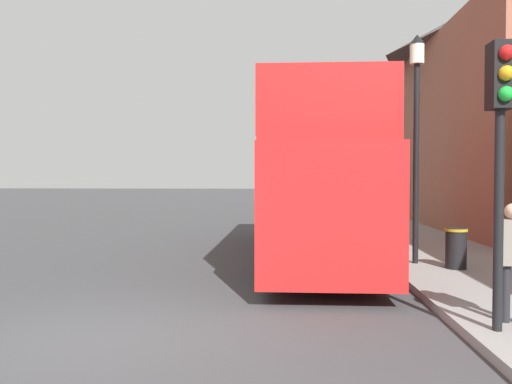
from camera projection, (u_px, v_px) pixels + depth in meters
name	position (u px, v px, depth m)	size (l,w,h in m)	color
ground_plane	(242.00, 216.00, 27.47)	(144.00, 144.00, 0.00)	#3D3D3F
sidewalk	(370.00, 220.00, 24.08)	(3.47, 108.00, 0.14)	gray
brick_terrace_rear	(479.00, 115.00, 22.74)	(6.00, 19.48, 10.02)	#935642
tour_bus	(313.00, 191.00, 13.32)	(2.49, 10.68, 4.02)	red
parked_car_ahead_of_bus	(314.00, 211.00, 21.03)	(1.89, 4.34, 1.49)	silver
pedestrian_nearest	(512.00, 251.00, 6.77)	(0.43, 0.23, 1.62)	#232328
traffic_signal	(501.00, 120.00, 6.32)	(0.28, 0.42, 3.69)	black
lamp_post_nearest	(417.00, 108.00, 11.43)	(0.35, 0.35, 5.25)	black
lamp_post_second	(356.00, 147.00, 19.75)	(0.35, 0.35, 4.64)	black
lamp_post_third	(339.00, 157.00, 28.04)	(0.35, 0.35, 4.56)	black
litter_bin	(456.00, 247.00, 10.82)	(0.48, 0.48, 0.88)	black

